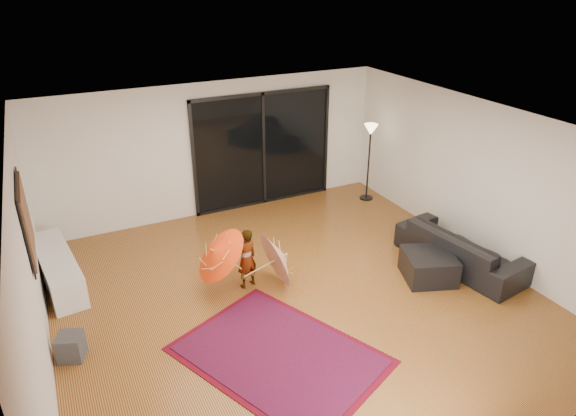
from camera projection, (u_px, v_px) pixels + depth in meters
floor at (296, 297)px, 7.99m from camera, size 7.00×7.00×0.00m
ceiling at (297, 129)px, 6.83m from camera, size 7.00×7.00×0.00m
wall_back at (217, 149)px, 10.25m from camera, size 7.00×0.00×7.00m
wall_front at (474, 377)px, 4.57m from camera, size 7.00×0.00×7.00m
wall_left at (31, 278)px, 6.01m from camera, size 0.00×7.00×7.00m
wall_right at (477, 179)px, 8.81m from camera, size 0.00×7.00×7.00m
sliding_door at (263, 150)px, 10.69m from camera, size 3.06×0.07×2.40m
painting at (26, 220)px, 6.71m from camera, size 0.04×1.28×1.08m
media_console at (58, 269)px, 8.22m from camera, size 0.70×1.97×0.53m
speaker at (71, 347)px, 6.68m from camera, size 0.40×0.40×0.36m
persian_rug at (279, 355)px, 6.78m from camera, size 2.75×3.12×0.02m
sofa at (461, 248)px, 8.71m from camera, size 1.19×2.35×0.66m
ottoman at (429, 266)px, 8.38m from camera, size 1.00×1.00×0.44m
floor_lamp at (370, 141)px, 10.80m from camera, size 0.29×0.29×1.69m
child at (247, 259)px, 8.05m from camera, size 0.42×0.33×1.01m
parasol_orange at (213, 255)px, 7.69m from camera, size 0.78×0.93×0.91m
parasol_white at (285, 254)px, 8.17m from camera, size 0.53×0.93×0.94m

